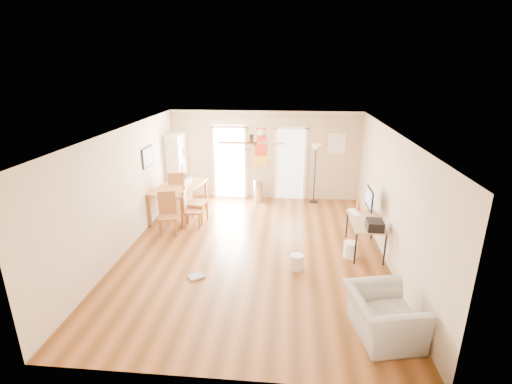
# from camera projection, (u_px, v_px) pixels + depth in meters

# --- Properties ---
(floor) EXTENTS (7.00, 7.00, 0.00)m
(floor) POSITION_uv_depth(u_px,v_px,m) (253.00, 251.00, 8.08)
(floor) COLOR brown
(floor) RESTS_ON ground
(ceiling) EXTENTS (5.50, 7.00, 0.00)m
(ceiling) POSITION_uv_depth(u_px,v_px,m) (253.00, 131.00, 7.25)
(ceiling) COLOR silver
(ceiling) RESTS_ON floor
(wall_back) EXTENTS (5.50, 0.04, 2.60)m
(wall_back) POSITION_uv_depth(u_px,v_px,m) (265.00, 156.00, 10.96)
(wall_back) COLOR beige
(wall_back) RESTS_ON floor
(wall_front) EXTENTS (5.50, 0.04, 2.60)m
(wall_front) POSITION_uv_depth(u_px,v_px,m) (224.00, 292.00, 4.37)
(wall_front) COLOR beige
(wall_front) RESTS_ON floor
(wall_left) EXTENTS (0.04, 7.00, 2.60)m
(wall_left) POSITION_uv_depth(u_px,v_px,m) (124.00, 191.00, 7.90)
(wall_left) COLOR beige
(wall_left) RESTS_ON floor
(wall_right) EXTENTS (0.04, 7.00, 2.60)m
(wall_right) POSITION_uv_depth(u_px,v_px,m) (391.00, 199.00, 7.43)
(wall_right) COLOR beige
(wall_right) RESTS_ON floor
(crown_molding) EXTENTS (5.50, 7.00, 0.08)m
(crown_molding) POSITION_uv_depth(u_px,v_px,m) (253.00, 133.00, 7.26)
(crown_molding) COLOR white
(crown_molding) RESTS_ON wall_back
(kitchen_doorway) EXTENTS (0.90, 0.10, 2.10)m
(kitchen_doorway) POSITION_uv_depth(u_px,v_px,m) (230.00, 163.00, 11.12)
(kitchen_doorway) COLOR white
(kitchen_doorway) RESTS_ON wall_back
(bathroom_doorway) EXTENTS (0.80, 0.10, 2.10)m
(bathroom_doorway) POSITION_uv_depth(u_px,v_px,m) (290.00, 164.00, 10.97)
(bathroom_doorway) COLOR white
(bathroom_doorway) RESTS_ON wall_back
(wall_decal) EXTENTS (0.46, 0.03, 1.10)m
(wall_decal) POSITION_uv_depth(u_px,v_px,m) (261.00, 147.00, 10.88)
(wall_decal) COLOR red
(wall_decal) RESTS_ON wall_back
(ac_grille) EXTENTS (0.50, 0.04, 0.60)m
(ac_grille) POSITION_uv_depth(u_px,v_px,m) (337.00, 144.00, 10.63)
(ac_grille) COLOR white
(ac_grille) RESTS_ON wall_back
(framed_poster) EXTENTS (0.04, 0.66, 0.48)m
(framed_poster) POSITION_uv_depth(u_px,v_px,m) (148.00, 157.00, 9.09)
(framed_poster) COLOR black
(framed_poster) RESTS_ON wall_left
(ceiling_fan) EXTENTS (1.24, 1.24, 0.20)m
(ceiling_fan) POSITION_uv_depth(u_px,v_px,m) (252.00, 143.00, 7.02)
(ceiling_fan) COLOR #593819
(ceiling_fan) RESTS_ON ceiling
(bookshelf) EXTENTS (0.61, 0.96, 1.98)m
(bookshelf) POSITION_uv_depth(u_px,v_px,m) (177.00, 167.00, 10.88)
(bookshelf) COLOR silver
(bookshelf) RESTS_ON floor
(dining_table) EXTENTS (1.25, 1.80, 0.83)m
(dining_table) POSITION_uv_depth(u_px,v_px,m) (179.00, 201.00, 9.86)
(dining_table) COLOR #A86736
(dining_table) RESTS_ON floor
(dining_chair_right_a) EXTENTS (0.53, 0.53, 1.14)m
(dining_chair_right_a) POSITION_uv_depth(u_px,v_px,m) (196.00, 201.00, 9.44)
(dining_chair_right_a) COLOR #9B6532
(dining_chair_right_a) RESTS_ON floor
(dining_chair_right_b) EXTENTS (0.43, 0.43, 0.97)m
(dining_chair_right_b) POSITION_uv_depth(u_px,v_px,m) (193.00, 209.00, 9.12)
(dining_chair_right_b) COLOR #965C30
(dining_chair_right_b) RESTS_ON floor
(dining_chair_near) EXTENTS (0.51, 0.51, 1.01)m
(dining_chair_near) POSITION_uv_depth(u_px,v_px,m) (167.00, 215.00, 8.72)
(dining_chair_near) COLOR olive
(dining_chair_near) RESTS_ON floor
(dining_chair_far) EXTENTS (0.56, 0.56, 1.14)m
(dining_chair_far) POSITION_uv_depth(u_px,v_px,m) (178.00, 191.00, 10.16)
(dining_chair_far) COLOR #A06C33
(dining_chair_far) RESTS_ON floor
(trash_can) EXTENTS (0.31, 0.31, 0.65)m
(trash_can) POSITION_uv_depth(u_px,v_px,m) (259.00, 191.00, 10.97)
(trash_can) COLOR #BBBBBE
(trash_can) RESTS_ON floor
(torchiere_lamp) EXTENTS (0.39, 0.39, 1.72)m
(torchiere_lamp) POSITION_uv_depth(u_px,v_px,m) (315.00, 174.00, 10.71)
(torchiere_lamp) COLOR black
(torchiere_lamp) RESTS_ON floor
(computer_desk) EXTENTS (0.65, 1.31, 0.70)m
(computer_desk) POSITION_uv_depth(u_px,v_px,m) (364.00, 235.00, 8.02)
(computer_desk) COLOR tan
(computer_desk) RESTS_ON floor
(imac) EXTENTS (0.23, 0.65, 0.60)m
(imac) POSITION_uv_depth(u_px,v_px,m) (369.00, 202.00, 8.11)
(imac) COLOR black
(imac) RESTS_ON computer_desk
(keyboard) EXTENTS (0.20, 0.44, 0.02)m
(keyboard) POSITION_uv_depth(u_px,v_px,m) (354.00, 212.00, 8.33)
(keyboard) COLOR white
(keyboard) RESTS_ON computer_desk
(printer) EXTENTS (0.32, 0.38, 0.19)m
(printer) POSITION_uv_depth(u_px,v_px,m) (375.00, 225.00, 7.44)
(printer) COLOR black
(printer) RESTS_ON computer_desk
(orange_bottle) EXTENTS (0.07, 0.07, 0.22)m
(orange_bottle) POSITION_uv_depth(u_px,v_px,m) (358.00, 205.00, 8.46)
(orange_bottle) COLOR orange
(orange_bottle) RESTS_ON computer_desk
(wastebasket_a) EXTENTS (0.27, 0.27, 0.31)m
(wastebasket_a) POSITION_uv_depth(u_px,v_px,m) (297.00, 262.00, 7.32)
(wastebasket_a) COLOR silver
(wastebasket_a) RESTS_ON floor
(wastebasket_b) EXTENTS (0.33, 0.33, 0.33)m
(wastebasket_b) POSITION_uv_depth(u_px,v_px,m) (350.00, 250.00, 7.80)
(wastebasket_b) COLOR white
(wastebasket_b) RESTS_ON floor
(floor_cloth) EXTENTS (0.36, 0.35, 0.04)m
(floor_cloth) POSITION_uv_depth(u_px,v_px,m) (196.00, 277.00, 7.07)
(floor_cloth) COLOR gray
(floor_cloth) RESTS_ON floor
(armchair) EXTENTS (1.12, 1.23, 0.69)m
(armchair) POSITION_uv_depth(u_px,v_px,m) (383.00, 316.00, 5.45)
(armchair) COLOR #ABABA6
(armchair) RESTS_ON floor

